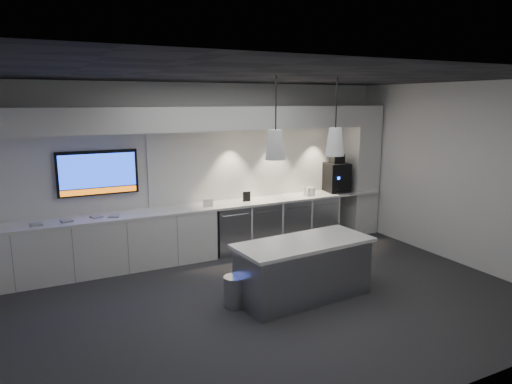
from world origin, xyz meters
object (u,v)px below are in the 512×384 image
bin (235,291)px  coffee_machine (337,176)px  wall_tv (98,173)px  island (304,269)px

bin → coffee_machine: size_ratio=0.54×
coffee_machine → bin: bearing=-136.7°
bin → coffee_machine: bearing=33.8°
wall_tv → island: size_ratio=0.63×
coffee_machine → island: bearing=-124.4°
wall_tv → coffee_machine: 4.53m
island → bin: size_ratio=4.79×
island → bin: (-0.96, 0.17, -0.20)m
wall_tv → coffee_machine: bearing=-3.1°
bin → island: bearing=-10.1°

